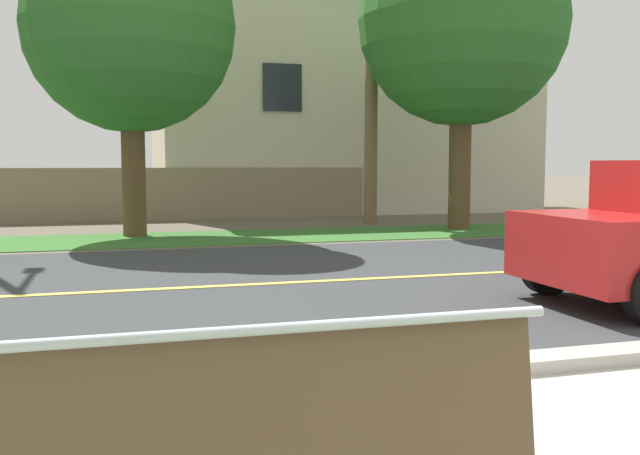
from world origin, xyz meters
name	(u,v)px	position (x,y,z in m)	size (l,w,h in m)	color
ground_plane	(250,267)	(0.00, 8.00, 0.00)	(140.00, 140.00, 0.00)	#665B4C
curb_edge	(402,375)	(0.00, 2.35, 0.06)	(44.00, 0.30, 0.11)	#ADA89E
street_asphalt	(272,284)	(0.00, 6.50, 0.00)	(52.00, 8.00, 0.01)	#383A3D
road_centre_line	(272,283)	(0.00, 6.50, 0.01)	(48.00, 0.14, 0.01)	#E0CC4C
far_verge_grass	(211,238)	(0.00, 12.20, 0.01)	(48.00, 2.80, 0.02)	#38702D
shade_tree_left	(137,11)	(-1.33, 12.90, 4.56)	(4.26, 4.26, 7.02)	brown
shade_tree_centre	(471,5)	(5.87, 12.44, 5.04)	(4.70, 4.70, 7.75)	brown
garden_wall	(128,194)	(-1.52, 17.16, 0.70)	(13.00, 0.36, 1.40)	gray
house_across_street	(337,100)	(5.28, 20.35, 3.62)	(12.57, 6.91, 7.15)	beige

